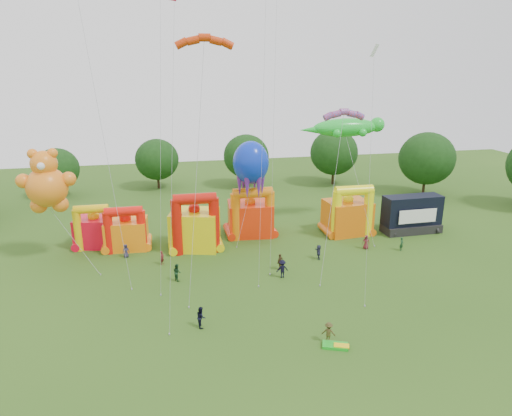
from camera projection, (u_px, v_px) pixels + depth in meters
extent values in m
plane|color=#294D15|center=(280.00, 381.00, 32.20)|extent=(160.00, 160.00, 0.00)
cylinder|color=#352314|center=(424.00, 185.00, 78.32)|extent=(0.44, 0.44, 3.72)
ellipsoid|color=#143610|center=(427.00, 158.00, 76.97)|extent=(9.30, 9.30, 8.89)
cylinder|color=#352314|center=(333.00, 175.00, 85.63)|extent=(0.44, 0.44, 3.51)
ellipsoid|color=#143610|center=(334.00, 152.00, 84.36)|extent=(8.77, 8.78, 8.39)
cylinder|color=#352314|center=(246.00, 178.00, 84.05)|extent=(0.44, 0.44, 3.30)
ellipsoid|color=#143610|center=(246.00, 156.00, 82.85)|extent=(8.25, 8.25, 7.88)
cylinder|color=#352314|center=(158.00, 180.00, 82.81)|extent=(0.44, 0.44, 3.09)
ellipsoid|color=#143610|center=(157.00, 159.00, 81.69)|extent=(7.73, 7.72, 7.38)
cylinder|color=#352314|center=(60.00, 189.00, 77.07)|extent=(0.44, 0.44, 2.88)
ellipsoid|color=#143610|center=(57.00, 169.00, 76.02)|extent=(7.20, 7.20, 6.88)
cube|color=red|center=(95.00, 232.00, 56.12)|extent=(5.04, 4.35, 3.59)
cylinder|color=yellow|center=(78.00, 230.00, 54.36)|extent=(0.97, 0.97, 5.12)
cylinder|color=yellow|center=(108.00, 228.00, 55.03)|extent=(0.97, 0.97, 5.12)
cylinder|color=yellow|center=(91.00, 209.00, 53.94)|extent=(3.93, 1.02, 1.02)
sphere|color=yellow|center=(93.00, 216.00, 55.50)|extent=(1.40, 1.40, 1.40)
cube|color=orange|center=(127.00, 234.00, 55.50)|extent=(5.12, 4.22, 3.54)
cylinder|color=red|center=(109.00, 233.00, 53.59)|extent=(1.07, 1.07, 5.06)
cylinder|color=red|center=(142.00, 231.00, 54.33)|extent=(1.07, 1.07, 5.06)
cylinder|color=red|center=(124.00, 212.00, 53.21)|extent=(4.33, 1.12, 1.12)
sphere|color=red|center=(125.00, 218.00, 54.89)|extent=(1.40, 1.40, 1.40)
cube|color=yellow|center=(195.00, 230.00, 55.28)|extent=(6.53, 5.74, 4.68)
cylinder|color=red|center=(177.00, 227.00, 53.05)|extent=(1.23, 1.23, 6.69)
cylinder|color=red|center=(214.00, 225.00, 53.90)|extent=(1.23, 1.23, 6.69)
cylinder|color=red|center=(195.00, 199.00, 52.48)|extent=(4.96, 1.29, 1.29)
sphere|color=red|center=(194.00, 209.00, 54.50)|extent=(1.40, 1.40, 1.40)
cube|color=red|center=(250.00, 219.00, 59.92)|extent=(6.03, 5.01, 4.28)
cylinder|color=orange|center=(236.00, 217.00, 57.68)|extent=(1.24, 1.24, 6.11)
cylinder|color=orange|center=(269.00, 215.00, 58.55)|extent=(1.24, 1.24, 6.11)
cylinder|color=orange|center=(253.00, 193.00, 57.21)|extent=(5.03, 1.31, 1.31)
sphere|color=orange|center=(250.00, 201.00, 59.19)|extent=(1.40, 1.40, 1.40)
cube|color=orange|center=(347.00, 217.00, 60.41)|extent=(5.99, 4.99, 4.38)
cylinder|color=#FCF30D|center=(336.00, 215.00, 58.19)|extent=(1.23, 1.23, 6.25)
cylinder|color=#FCF30D|center=(368.00, 213.00, 59.04)|extent=(1.23, 1.23, 6.25)
cylinder|color=#FCF30D|center=(354.00, 190.00, 57.68)|extent=(4.97, 1.29, 1.29)
sphere|color=#FCF30D|center=(348.00, 199.00, 59.67)|extent=(1.40, 1.40, 1.40)
cube|color=black|center=(411.00, 228.00, 61.09)|extent=(7.83, 3.11, 1.10)
cube|color=black|center=(412.00, 210.00, 60.53)|extent=(7.82, 2.74, 3.88)
cube|color=white|center=(418.00, 216.00, 59.24)|extent=(5.35, 0.22, 1.82)
cylinder|color=black|center=(394.00, 234.00, 59.44)|extent=(0.30, 0.90, 0.90)
cylinder|color=black|center=(437.00, 230.00, 60.65)|extent=(0.30, 0.90, 0.90)
sphere|color=orange|center=(47.00, 187.00, 50.23)|extent=(4.45, 4.45, 4.45)
sphere|color=orange|center=(44.00, 164.00, 49.44)|extent=(2.83, 2.83, 2.83)
sphere|color=orange|center=(32.00, 154.00, 48.92)|extent=(1.11, 1.11, 1.11)
sphere|color=orange|center=(52.00, 153.00, 49.31)|extent=(1.11, 1.11, 1.11)
sphere|color=orange|center=(23.00, 181.00, 49.53)|extent=(1.62, 1.62, 1.62)
sphere|color=orange|center=(69.00, 179.00, 50.44)|extent=(1.62, 1.62, 1.62)
sphere|color=orange|center=(39.00, 205.00, 50.61)|extent=(1.82, 1.82, 1.82)
sphere|color=orange|center=(60.00, 204.00, 51.04)|extent=(1.82, 1.82, 1.82)
sphere|color=white|center=(41.00, 166.00, 48.17)|extent=(0.81, 0.81, 0.81)
ellipsoid|color=green|center=(346.00, 127.00, 61.86)|extent=(9.35, 2.92, 2.48)
sphere|color=green|center=(377.00, 125.00, 62.67)|extent=(2.01, 2.01, 2.01)
cone|color=green|center=(312.00, 130.00, 60.98)|extent=(3.65, 1.46, 1.46)
sphere|color=green|center=(354.00, 130.00, 63.75)|extent=(1.10, 1.10, 1.10)
sphere|color=green|center=(363.00, 133.00, 61.01)|extent=(1.10, 1.10, 1.10)
sphere|color=green|center=(329.00, 131.00, 63.03)|extent=(1.10, 1.10, 1.10)
sphere|color=green|center=(337.00, 133.00, 60.30)|extent=(1.10, 1.10, 1.10)
ellipsoid|color=#0C2ABD|center=(251.00, 163.00, 55.37)|extent=(4.38, 4.38, 5.26)
cone|color=#591E8C|center=(262.00, 181.00, 56.37)|extent=(0.99, 0.99, 3.51)
cone|color=#591E8C|center=(255.00, 179.00, 57.38)|extent=(0.99, 0.99, 3.51)
cone|color=#591E8C|center=(243.00, 180.00, 57.10)|extent=(0.99, 0.99, 3.51)
cone|color=#591E8C|center=(240.00, 182.00, 55.81)|extent=(0.99, 0.99, 3.51)
cone|color=#591E8C|center=(247.00, 185.00, 54.80)|extent=(0.99, 0.99, 3.51)
cone|color=#591E8C|center=(259.00, 184.00, 55.07)|extent=(0.99, 0.99, 3.51)
cube|color=white|center=(375.00, 50.00, 41.47)|extent=(1.02, 1.02, 1.10)
cube|color=green|center=(335.00, 346.00, 36.11)|extent=(2.23, 1.66, 0.24)
cube|color=yellow|center=(341.00, 346.00, 35.86)|extent=(1.34, 0.99, 0.10)
imported|color=#2B2741|center=(126.00, 251.00, 52.88)|extent=(0.91, 0.73, 1.60)
imported|color=#5A191B|center=(162.00, 258.00, 50.97)|extent=(0.65, 0.69, 1.59)
imported|color=#16371C|center=(177.00, 272.00, 47.17)|extent=(0.99, 1.09, 1.82)
imported|color=black|center=(282.00, 269.00, 47.76)|extent=(1.32, 0.82, 1.96)
imported|color=#44301B|center=(280.00, 262.00, 49.69)|extent=(1.08, 1.06, 1.82)
imported|color=#2A2C47|center=(319.00, 252.00, 52.42)|extent=(0.71, 1.65, 1.73)
imported|color=maroon|center=(366.00, 242.00, 55.32)|extent=(1.03, 0.95, 1.77)
imported|color=#183D20|center=(402.00, 244.00, 54.84)|extent=(0.73, 0.70, 1.68)
imported|color=black|center=(201.00, 317.00, 38.69)|extent=(0.78, 0.96, 1.88)
imported|color=#403819|center=(329.00, 332.00, 36.57)|extent=(1.29, 1.10, 1.74)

